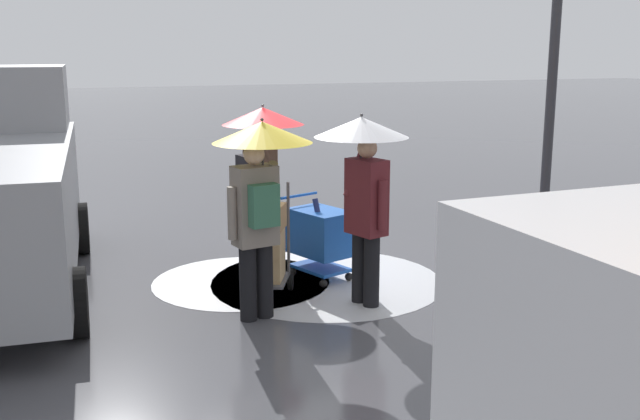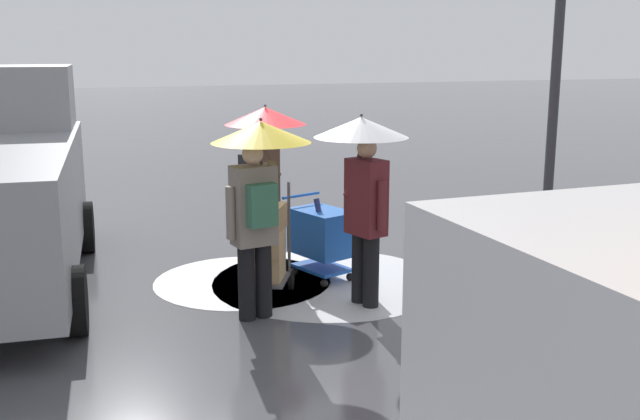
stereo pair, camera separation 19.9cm
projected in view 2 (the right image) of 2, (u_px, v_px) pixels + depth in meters
name	position (u px, v px, depth m)	size (l,w,h in m)	color
ground_plane	(307.00, 270.00, 9.80)	(90.00, 90.00, 0.00)	#4C4C51
slush_patch_near_cluster	(328.00, 281.00, 9.31)	(2.88, 2.88, 0.01)	silver
slush_patch_mid_street	(243.00, 281.00, 9.33)	(2.20, 2.20, 0.01)	silver
shopping_cart_vendor	(322.00, 234.00, 9.32)	(0.80, 0.96, 1.04)	#1951B2
hand_dolly_boxes	(266.00, 244.00, 8.61)	(0.76, 0.85, 1.32)	#515156
pedestrian_pink_side	(264.00, 149.00, 9.57)	(1.04, 1.04, 2.15)	black
pedestrian_black_side	(258.00, 174.00, 7.76)	(1.04, 1.04, 2.15)	black
pedestrian_white_side	(363.00, 165.00, 8.20)	(1.04, 1.04, 2.15)	black
street_lamp	(555.00, 88.00, 8.89)	(0.28, 0.28, 3.86)	#2D2D33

